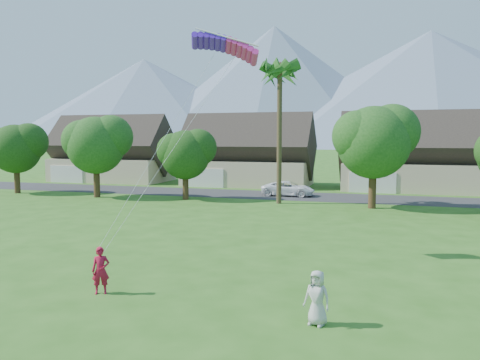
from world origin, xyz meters
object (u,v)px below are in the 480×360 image
at_px(parked_car, 288,189).
at_px(watcher, 317,298).
at_px(parafoil_kite, 226,45).
at_px(kite_flyer, 101,270).

bearing_deg(parked_car, watcher, -167.34).
bearing_deg(parafoil_kite, parked_car, 79.68).
relative_size(parked_car, parafoil_kite, 1.52).
bearing_deg(parafoil_kite, watcher, -67.84).
relative_size(watcher, parafoil_kite, 0.51).
distance_m(parked_car, parafoil_kite, 25.91).
height_order(kite_flyer, watcher, kite_flyer).
bearing_deg(parafoil_kite, kite_flyer, -124.84).
bearing_deg(watcher, parafoil_kite, 141.98).
distance_m(kite_flyer, watcher, 8.25).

